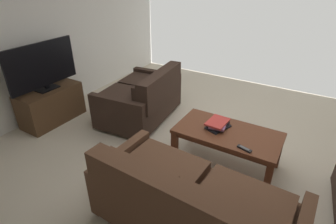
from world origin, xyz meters
name	(u,v)px	position (x,y,z in m)	size (l,w,h in m)	color
ground_plane	(207,158)	(0.00, 0.00, 0.00)	(5.68, 5.75, 0.01)	beige
wall_right	(43,34)	(2.84, 0.00, 1.26)	(0.12, 5.75, 2.53)	white
sofa_main	(190,206)	(-0.30, 1.12, 0.35)	(1.83, 0.95, 0.84)	black
loveseat_near	(143,98)	(1.30, -0.42, 0.36)	(1.02, 1.40, 0.84)	black
coffee_table	(227,136)	(-0.23, 0.00, 0.41)	(1.21, 0.64, 0.48)	brown
tv_stand	(51,105)	(2.49, 0.36, 0.27)	(0.45, 0.94, 0.55)	#4C331E
flat_tv	(42,66)	(2.49, 0.36, 0.91)	(0.20, 1.11, 0.70)	black
book_stack	(218,124)	(-0.10, -0.03, 0.52)	(0.27, 0.34, 0.08)	black
tv_remote	(244,149)	(-0.50, 0.25, 0.49)	(0.17, 0.08, 0.02)	black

